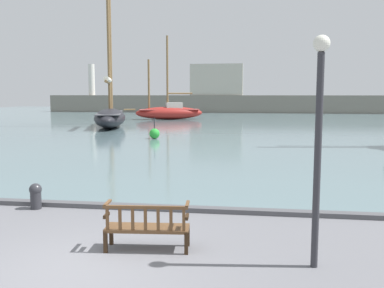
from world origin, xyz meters
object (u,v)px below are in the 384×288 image
object	(u,v)px
park_bench	(147,226)
lamp_post	(319,128)
mooring_bollard	(36,195)
channel_buoy	(154,134)
sailboat_distant_harbor	(169,112)
sailboat_nearest_starboard	(110,114)

from	to	relation	value
park_bench	lamp_post	xyz separation A→B (m)	(3.07, -0.37, 1.94)
mooring_bollard	channel_buoy	xyz separation A→B (m)	(-0.78, 16.69, 0.05)
park_bench	sailboat_distant_harbor	distance (m)	40.64
park_bench	sailboat_distant_harbor	bearing A→B (deg)	100.74
sailboat_distant_harbor	mooring_bollard	distance (m)	37.68
sailboat_nearest_starboard	lamp_post	xyz separation A→B (m)	(13.58, -28.59, 1.21)
park_bench	lamp_post	distance (m)	3.65
lamp_post	mooring_bollard	bearing A→B (deg)	157.02
mooring_bollard	sailboat_nearest_starboard	bearing A→B (deg)	104.99
sailboat_distant_harbor	channel_buoy	distance (m)	21.02
park_bench	sailboat_distant_harbor	size ratio (longest dim) A/B	0.18
sailboat_nearest_starboard	channel_buoy	world-z (taller)	sailboat_nearest_starboard
sailboat_distant_harbor	lamp_post	distance (m)	41.70
park_bench	lamp_post	size ratio (longest dim) A/B	0.42
park_bench	channel_buoy	bearing A→B (deg)	102.90
channel_buoy	park_bench	bearing A→B (deg)	-77.10
park_bench	sailboat_nearest_starboard	distance (m)	30.13
park_bench	lamp_post	bearing A→B (deg)	-6.83
sailboat_nearest_starboard	park_bench	bearing A→B (deg)	-69.58
sailboat_nearest_starboard	channel_buoy	bearing A→B (deg)	-55.98
sailboat_nearest_starboard	channel_buoy	xyz separation A→B (m)	(6.12, -9.07, -0.79)
channel_buoy	mooring_bollard	bearing A→B (deg)	-87.33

